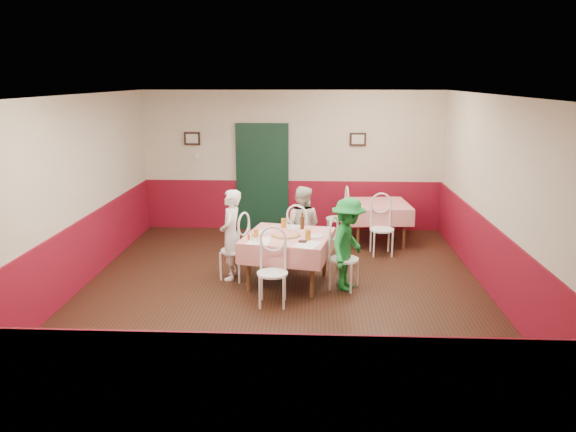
{
  "coord_description": "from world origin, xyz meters",
  "views": [
    {
      "loc": [
        0.44,
        -7.69,
        3.03
      ],
      "look_at": [
        0.07,
        0.32,
        1.05
      ],
      "focal_mm": 35.0,
      "sensor_mm": 36.0,
      "label": 1
    }
  ],
  "objects_px": {
    "glass_b": "(308,235)",
    "glass_c": "(284,223)",
    "glass_a": "(256,234)",
    "diner_left": "(231,235)",
    "wallet": "(303,241)",
    "main_table": "(288,260)",
    "chair_left": "(234,251)",
    "beer_bottle": "(302,222)",
    "chair_far": "(301,239)",
    "diner_far": "(302,226)",
    "chair_right": "(344,259)",
    "second_table": "(377,223)",
    "pizza": "(286,235)",
    "diner_right": "(348,244)",
    "chair_near": "(272,273)",
    "chair_second_b": "(382,230)",
    "chair_second_a": "(337,219)"
  },
  "relations": [
    {
      "from": "glass_c",
      "to": "diner_left",
      "type": "relative_size",
      "value": 0.1
    },
    {
      "from": "glass_c",
      "to": "chair_second_b",
      "type": "bearing_deg",
      "value": 33.39
    },
    {
      "from": "main_table",
      "to": "wallet",
      "type": "bearing_deg",
      "value": -58.54
    },
    {
      "from": "chair_near",
      "to": "chair_right",
      "type": "bearing_deg",
      "value": 32.93
    },
    {
      "from": "second_table",
      "to": "beer_bottle",
      "type": "height_order",
      "value": "beer_bottle"
    },
    {
      "from": "glass_a",
      "to": "wallet",
      "type": "bearing_deg",
      "value": -14.76
    },
    {
      "from": "diner_far",
      "to": "chair_second_a",
      "type": "bearing_deg",
      "value": -100.4
    },
    {
      "from": "chair_second_b",
      "to": "chair_second_a",
      "type": "bearing_deg",
      "value": 130.63
    },
    {
      "from": "main_table",
      "to": "diner_right",
      "type": "xyz_separation_m",
      "value": [
        0.88,
        -0.18,
        0.31
      ]
    },
    {
      "from": "pizza",
      "to": "diner_right",
      "type": "bearing_deg",
      "value": -8.5
    },
    {
      "from": "chair_right",
      "to": "second_table",
      "type": "bearing_deg",
      "value": 4.46
    },
    {
      "from": "chair_left",
      "to": "wallet",
      "type": "relative_size",
      "value": 8.18
    },
    {
      "from": "main_table",
      "to": "chair_second_a",
      "type": "bearing_deg",
      "value": 69.95
    },
    {
      "from": "main_table",
      "to": "chair_left",
      "type": "distance_m",
      "value": 0.85
    },
    {
      "from": "second_table",
      "to": "glass_b",
      "type": "xyz_separation_m",
      "value": [
        -1.28,
        -2.52,
        0.46
      ]
    },
    {
      "from": "beer_bottle",
      "to": "chair_far",
      "type": "bearing_deg",
      "value": 93.68
    },
    {
      "from": "chair_near",
      "to": "diner_far",
      "type": "relative_size",
      "value": 0.68
    },
    {
      "from": "glass_b",
      "to": "diner_far",
      "type": "height_order",
      "value": "diner_far"
    },
    {
      "from": "chair_left",
      "to": "diner_left",
      "type": "xyz_separation_m",
      "value": [
        -0.05,
        0.01,
        0.25
      ]
    },
    {
      "from": "beer_bottle",
      "to": "chair_near",
      "type": "bearing_deg",
      "value": -107.61
    },
    {
      "from": "second_table",
      "to": "chair_second_b",
      "type": "xyz_separation_m",
      "value": [
        0.0,
        -0.75,
        0.08
      ]
    },
    {
      "from": "chair_second_a",
      "to": "glass_b",
      "type": "distance_m",
      "value": 2.61
    },
    {
      "from": "glass_b",
      "to": "glass_c",
      "type": "xyz_separation_m",
      "value": [
        -0.39,
        0.68,
        -0.0
      ]
    },
    {
      "from": "wallet",
      "to": "diner_right",
      "type": "height_order",
      "value": "diner_right"
    },
    {
      "from": "chair_far",
      "to": "pizza",
      "type": "relative_size",
      "value": 2.21
    },
    {
      "from": "glass_b",
      "to": "wallet",
      "type": "relative_size",
      "value": 1.38
    },
    {
      "from": "pizza",
      "to": "glass_a",
      "type": "bearing_deg",
      "value": -161.6
    },
    {
      "from": "chair_near",
      "to": "beer_bottle",
      "type": "height_order",
      "value": "beer_bottle"
    },
    {
      "from": "chair_left",
      "to": "second_table",
      "type": "bearing_deg",
      "value": 151.29
    },
    {
      "from": "wallet",
      "to": "diner_left",
      "type": "height_order",
      "value": "diner_left"
    },
    {
      "from": "main_table",
      "to": "second_table",
      "type": "xyz_separation_m",
      "value": [
        1.57,
        2.26,
        0.0
      ]
    },
    {
      "from": "main_table",
      "to": "chair_right",
      "type": "relative_size",
      "value": 1.36
    },
    {
      "from": "glass_a",
      "to": "diner_left",
      "type": "xyz_separation_m",
      "value": [
        -0.43,
        0.37,
        -0.13
      ]
    },
    {
      "from": "chair_far",
      "to": "chair_second_b",
      "type": "bearing_deg",
      "value": -132.85
    },
    {
      "from": "chair_far",
      "to": "glass_c",
      "type": "distance_m",
      "value": 0.63
    },
    {
      "from": "wallet",
      "to": "second_table",
      "type": "bearing_deg",
      "value": 74.57
    },
    {
      "from": "chair_second_b",
      "to": "glass_b",
      "type": "relative_size",
      "value": 5.95
    },
    {
      "from": "main_table",
      "to": "chair_far",
      "type": "xyz_separation_m",
      "value": [
        0.17,
        0.83,
        0.08
      ]
    },
    {
      "from": "chair_left",
      "to": "glass_a",
      "type": "distance_m",
      "value": 0.64
    },
    {
      "from": "pizza",
      "to": "diner_left",
      "type": "xyz_separation_m",
      "value": [
        -0.85,
        0.23,
        -0.08
      ]
    },
    {
      "from": "beer_bottle",
      "to": "chair_second_a",
      "type": "bearing_deg",
      "value": 71.94
    },
    {
      "from": "chair_left",
      "to": "chair_second_b",
      "type": "height_order",
      "value": "same"
    },
    {
      "from": "glass_c",
      "to": "wallet",
      "type": "distance_m",
      "value": 0.84
    },
    {
      "from": "glass_b",
      "to": "glass_c",
      "type": "distance_m",
      "value": 0.78
    },
    {
      "from": "diner_left",
      "to": "chair_far",
      "type": "bearing_deg",
      "value": 124.6
    },
    {
      "from": "chair_right",
      "to": "chair_second_a",
      "type": "relative_size",
      "value": 1.0
    },
    {
      "from": "main_table",
      "to": "chair_left",
      "type": "height_order",
      "value": "chair_left"
    },
    {
      "from": "glass_a",
      "to": "diner_left",
      "type": "height_order",
      "value": "diner_left"
    },
    {
      "from": "pizza",
      "to": "glass_b",
      "type": "bearing_deg",
      "value": -33.78
    },
    {
      "from": "chair_right",
      "to": "diner_left",
      "type": "bearing_deg",
      "value": 99.68
    }
  ]
}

